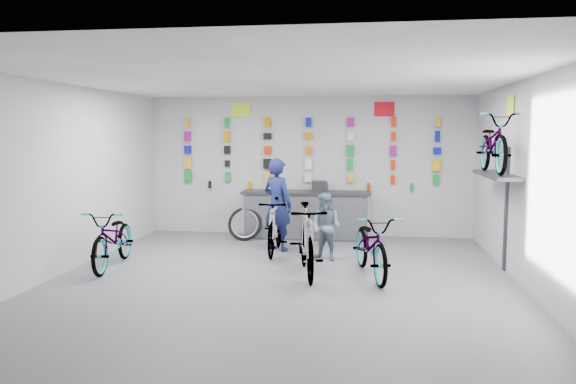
# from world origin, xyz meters

# --- Properties ---
(floor) EXTENTS (8.00, 8.00, 0.00)m
(floor) POSITION_xyz_m (0.00, 0.00, 0.00)
(floor) COLOR #57565C
(floor) RESTS_ON ground
(ceiling) EXTENTS (8.00, 8.00, 0.00)m
(ceiling) POSITION_xyz_m (0.00, 0.00, 3.00)
(ceiling) COLOR white
(ceiling) RESTS_ON wall_back
(wall_back) EXTENTS (7.00, 0.00, 7.00)m
(wall_back) POSITION_xyz_m (0.00, 4.00, 1.50)
(wall_back) COLOR silver
(wall_back) RESTS_ON floor
(wall_front) EXTENTS (7.00, 0.00, 7.00)m
(wall_front) POSITION_xyz_m (0.00, -4.00, 1.50)
(wall_front) COLOR silver
(wall_front) RESTS_ON floor
(wall_left) EXTENTS (0.00, 8.00, 8.00)m
(wall_left) POSITION_xyz_m (-3.50, 0.00, 1.50)
(wall_left) COLOR silver
(wall_left) RESTS_ON floor
(wall_right) EXTENTS (0.00, 8.00, 8.00)m
(wall_right) POSITION_xyz_m (3.50, 0.00, 1.50)
(wall_right) COLOR silver
(wall_right) RESTS_ON floor
(counter) EXTENTS (2.70, 0.66, 1.00)m
(counter) POSITION_xyz_m (0.00, 3.54, 0.49)
(counter) COLOR black
(counter) RESTS_ON floor
(merch_wall) EXTENTS (5.57, 0.08, 1.56)m
(merch_wall) POSITION_xyz_m (-0.07, 3.93, 1.78)
(merch_wall) COLOR #0F8C2E
(merch_wall) RESTS_ON wall_back
(wall_bracket) EXTENTS (0.39, 1.90, 2.00)m
(wall_bracket) POSITION_xyz_m (3.33, 1.20, 1.46)
(wall_bracket) COLOR #333338
(wall_bracket) RESTS_ON wall_right
(sign_left) EXTENTS (0.42, 0.02, 0.30)m
(sign_left) POSITION_xyz_m (-1.50, 3.98, 2.72)
(sign_left) COLOR #E3FA2D
(sign_left) RESTS_ON wall_back
(sign_right) EXTENTS (0.42, 0.02, 0.30)m
(sign_right) POSITION_xyz_m (1.60, 3.98, 2.72)
(sign_right) COLOR red
(sign_right) RESTS_ON wall_back
(sign_side) EXTENTS (0.02, 0.40, 0.30)m
(sign_side) POSITION_xyz_m (3.48, 1.20, 2.65)
(sign_side) COLOR #E3FA2D
(sign_side) RESTS_ON wall_right
(bike_left) EXTENTS (0.88, 1.93, 0.98)m
(bike_left) POSITION_xyz_m (-2.88, 0.52, 0.49)
(bike_left) COLOR gray
(bike_left) RESTS_ON floor
(bike_center) EXTENTS (0.88, 1.95, 1.13)m
(bike_center) POSITION_xyz_m (0.35, 0.38, 0.56)
(bike_center) COLOR gray
(bike_center) RESTS_ON floor
(bike_right) EXTENTS (1.07, 1.99, 0.99)m
(bike_right) POSITION_xyz_m (1.34, 0.49, 0.50)
(bike_right) COLOR gray
(bike_right) RESTS_ON floor
(bike_service) EXTENTS (0.54, 1.74, 1.04)m
(bike_service) POSITION_xyz_m (-0.40, 1.92, 0.52)
(bike_service) COLOR gray
(bike_service) RESTS_ON floor
(bike_wall) EXTENTS (0.63, 1.80, 0.95)m
(bike_wall) POSITION_xyz_m (3.25, 1.20, 2.05)
(bike_wall) COLOR gray
(bike_wall) RESTS_ON wall_bracket
(clerk) EXTENTS (0.76, 0.68, 1.75)m
(clerk) POSITION_xyz_m (-0.41, 2.26, 0.87)
(clerk) COLOR #131A47
(clerk) RESTS_ON floor
(customer) EXTENTS (0.72, 0.67, 1.18)m
(customer) POSITION_xyz_m (0.56, 1.53, 0.59)
(customer) COLOR slate
(customer) RESTS_ON floor
(spare_wheel) EXTENTS (0.72, 0.32, 0.69)m
(spare_wheel) POSITION_xyz_m (-1.25, 3.17, 0.33)
(spare_wheel) COLOR black
(spare_wheel) RESTS_ON floor
(register) EXTENTS (0.30, 0.32, 0.22)m
(register) POSITION_xyz_m (0.27, 3.55, 1.11)
(register) COLOR black
(register) RESTS_ON counter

